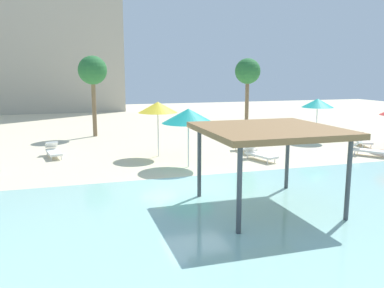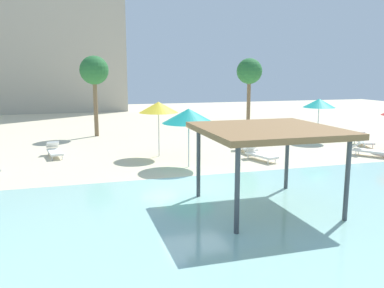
% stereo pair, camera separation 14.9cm
% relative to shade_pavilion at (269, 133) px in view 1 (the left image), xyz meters
% --- Properties ---
extents(ground_plane, '(80.00, 80.00, 0.00)m').
position_rel_shade_pavilion_xyz_m(ground_plane, '(-1.41, 2.89, -2.45)').
color(ground_plane, beige).
extents(lagoon_water, '(44.00, 13.50, 0.04)m').
position_rel_shade_pavilion_xyz_m(lagoon_water, '(-1.41, -2.36, -2.43)').
color(lagoon_water, '#99D1C6').
rests_on(lagoon_water, ground).
extents(shade_pavilion, '(4.11, 4.11, 2.62)m').
position_rel_shade_pavilion_xyz_m(shade_pavilion, '(0.00, 0.00, 0.00)').
color(shade_pavilion, '#42474C').
rests_on(shade_pavilion, ground).
extents(beach_umbrella_teal_1, '(1.98, 1.98, 2.67)m').
position_rel_shade_pavilion_xyz_m(beach_umbrella_teal_1, '(8.91, 10.54, -0.06)').
color(beach_umbrella_teal_1, silver).
rests_on(beach_umbrella_teal_1, ground).
extents(beach_umbrella_teal_2, '(2.40, 2.40, 2.68)m').
position_rel_shade_pavilion_xyz_m(beach_umbrella_teal_2, '(-0.77, 6.18, -0.10)').
color(beach_umbrella_teal_2, silver).
rests_on(beach_umbrella_teal_2, ground).
extents(beach_umbrella_yellow_3, '(2.00, 2.00, 2.81)m').
position_rel_shade_pavilion_xyz_m(beach_umbrella_yellow_3, '(-1.59, 8.88, 0.08)').
color(beach_umbrella_yellow_3, silver).
rests_on(beach_umbrella_yellow_3, ground).
extents(lounge_chair_0, '(0.92, 1.97, 0.74)m').
position_rel_shade_pavilion_xyz_m(lounge_chair_0, '(-6.77, 10.32, -2.12)').
color(lounge_chair_0, white).
rests_on(lounge_chair_0, ground).
extents(lounge_chair_1, '(1.57, 1.90, 0.74)m').
position_rel_shade_pavilion_xyz_m(lounge_chair_1, '(8.84, 5.85, -2.12)').
color(lounge_chair_1, white).
rests_on(lounge_chair_1, ground).
extents(lounge_chair_2, '(1.13, 1.99, 0.74)m').
position_rel_shade_pavilion_xyz_m(lounge_chair_2, '(10.61, 8.49, -2.12)').
color(lounge_chair_2, white).
rests_on(lounge_chair_2, ground).
extents(lounge_chair_3, '(0.61, 1.90, 0.74)m').
position_rel_shade_pavilion_xyz_m(lounge_chair_3, '(3.14, 8.69, -2.12)').
color(lounge_chair_3, white).
rests_on(lounge_chair_3, ground).
extents(lounge_chair_4, '(1.11, 1.99, 0.74)m').
position_rel_shade_pavilion_xyz_m(lounge_chair_4, '(2.97, 6.58, -2.12)').
color(lounge_chair_4, white).
rests_on(lounge_chair_4, ground).
extents(palm_tree_1, '(1.90, 1.90, 5.30)m').
position_rel_shade_pavilion_xyz_m(palm_tree_1, '(6.97, 16.74, 1.80)').
color(palm_tree_1, brown).
rests_on(palm_tree_1, ground).
extents(palm_tree_2, '(1.90, 1.90, 5.36)m').
position_rel_shade_pavilion_xyz_m(palm_tree_2, '(-4.28, 16.60, 1.85)').
color(palm_tree_2, brown).
rests_on(palm_tree_2, ground).
extents(hotel_block_0, '(22.82, 11.27, 18.99)m').
position_rel_shade_pavilion_xyz_m(hotel_block_0, '(-11.34, 38.85, 7.04)').
color(hotel_block_0, '#B2A893').
rests_on(hotel_block_0, ground).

